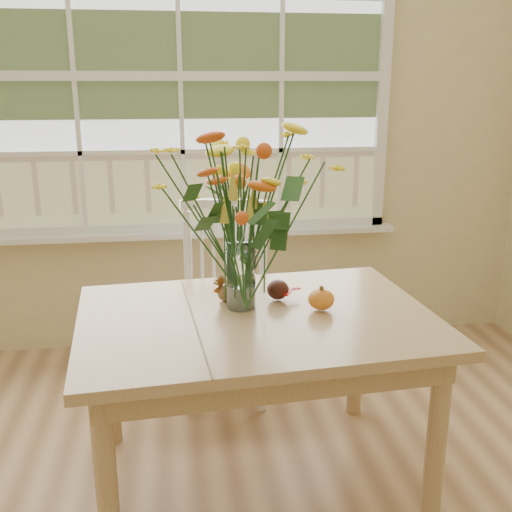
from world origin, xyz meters
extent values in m
cube|color=beige|center=(0.00, 2.25, 1.35)|extent=(4.00, 0.02, 2.70)
cube|color=silver|center=(0.00, 2.23, 1.55)|extent=(2.20, 0.00, 1.60)
cube|color=white|center=(0.00, 2.18, 0.69)|extent=(2.42, 0.12, 0.03)
cube|color=tan|center=(0.23, 0.90, 0.67)|extent=(1.37, 1.03, 0.04)
cube|color=tan|center=(0.23, 0.90, 0.60)|extent=(1.24, 0.90, 0.10)
cylinder|color=tan|center=(-0.30, 0.48, 0.33)|extent=(0.07, 0.07, 0.65)
cylinder|color=tan|center=(-0.36, 1.23, 0.33)|extent=(0.07, 0.07, 0.65)
cylinder|color=tan|center=(0.81, 0.57, 0.33)|extent=(0.07, 0.07, 0.65)
cylinder|color=tan|center=(0.76, 1.32, 0.33)|extent=(0.07, 0.07, 0.65)
cube|color=white|center=(0.16, 1.59, 0.45)|extent=(0.50, 0.48, 0.05)
cube|color=white|center=(0.19, 1.76, 0.69)|extent=(0.44, 0.11, 0.50)
cylinder|color=white|center=(-0.03, 1.46, 0.21)|extent=(0.04, 0.04, 0.43)
cylinder|color=white|center=(0.02, 1.78, 0.21)|extent=(0.04, 0.04, 0.43)
cylinder|color=white|center=(0.30, 1.41, 0.21)|extent=(0.04, 0.04, 0.43)
cylinder|color=white|center=(0.35, 1.72, 0.21)|extent=(0.04, 0.04, 0.43)
cylinder|color=white|center=(0.18, 0.99, 0.82)|extent=(0.11, 0.11, 0.26)
ellipsoid|color=#C16116|center=(0.47, 0.91, 0.73)|extent=(0.10, 0.10, 0.08)
cylinder|color=#CCB78C|center=(0.13, 1.04, 0.70)|extent=(0.07, 0.07, 0.01)
ellipsoid|color=brown|center=(0.13, 1.04, 0.74)|extent=(0.10, 0.09, 0.07)
ellipsoid|color=#38160F|center=(0.33, 1.04, 0.73)|extent=(0.09, 0.09, 0.08)
camera|label=1|loc=(-0.06, -1.14, 1.52)|focal=42.00mm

